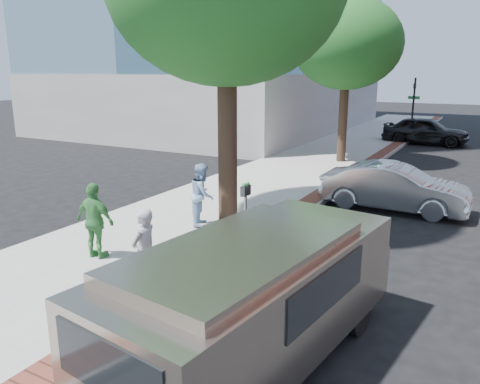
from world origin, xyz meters
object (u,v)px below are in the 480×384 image
Objects in this scene: bg_car at (425,131)px; sedan_silver at (394,187)px; person_green at (95,221)px; van at (262,292)px; person_officer at (202,194)px; parking_meter at (246,199)px; person_gray at (144,253)px.

sedan_silver is at bearing -174.16° from bg_car.
van is at bearing 161.64° from person_green.
sedan_silver is at bearing -66.75° from person_officer.
person_officer is (-1.63, 0.60, -0.22)m from parking_meter.
parking_meter is 19.85m from bg_car.
parking_meter is 3.44m from person_green.
parking_meter is 0.87× the size of person_green.
person_officer reaches higher than person_gray.
person_gray reaches higher than sedan_silver.
van reaches higher than person_officer.
sedan_silver is at bearing 96.74° from van.
person_gray is 4.17m from person_officer.
person_green is 0.35× the size of bg_car.
van is (-0.12, -8.84, 0.35)m from sedan_silver.
person_officer is at bearing 137.42° from sedan_silver.
person_green is (-2.11, 0.88, 0.02)m from person_gray.
person_green is (-0.76, -3.07, 0.01)m from person_officer.
bg_car is at bearing 174.65° from person_gray.
person_green is 4.94m from van.
parking_meter reaches higher than bg_car.
person_green is at bearing 147.37° from sedan_silver.
bg_car reaches higher than sedan_silver.
person_green is 0.31× the size of van.
person_green is 8.90m from sedan_silver.
parking_meter is 0.89× the size of person_gray.
bg_car is 0.87× the size of van.
person_gray reaches higher than bg_car.
bg_car is (1.29, 19.80, -0.39)m from parking_meter.
sedan_silver is 14.86m from bg_car.
sedan_silver is 0.91× the size of bg_car.
bg_car is at bearing 86.26° from parking_meter.
person_officer is 0.30× the size of van.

